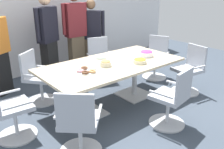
{
  "coord_description": "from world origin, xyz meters",
  "views": [
    {
      "loc": [
        -2.49,
        -2.98,
        2.03
      ],
      "look_at": [
        0.0,
        0.0,
        0.55
      ],
      "focal_mm": 39.25,
      "sensor_mm": 36.0,
      "label": 1
    }
  ],
  "objects_px": {
    "office_chair_2": "(100,62)",
    "office_chair_6": "(172,101)",
    "person_standing_3": "(92,35)",
    "snack_bowl_cookies": "(106,63)",
    "office_chair_4": "(10,112)",
    "office_chair_5": "(79,126)",
    "conference_table": "(112,70)",
    "snack_bowl_candy_mix": "(146,53)",
    "office_chair_0": "(189,72)",
    "plate_stack": "(100,57)",
    "office_chair_3": "(38,80)",
    "person_standing_1": "(48,37)",
    "office_chair_1": "(156,59)",
    "snack_bowl_chips_orange": "(140,61)",
    "person_standing_2": "(76,32)",
    "donut_platter": "(87,71)"
  },
  "relations": [
    {
      "from": "office_chair_2",
      "to": "person_standing_3",
      "type": "relative_size",
      "value": 0.55
    },
    {
      "from": "donut_platter",
      "to": "office_chair_4",
      "type": "bearing_deg",
      "value": 171.38
    },
    {
      "from": "office_chair_5",
      "to": "person_standing_2",
      "type": "height_order",
      "value": "person_standing_2"
    },
    {
      "from": "office_chair_4",
      "to": "snack_bowl_candy_mix",
      "type": "bearing_deg",
      "value": 88.49
    },
    {
      "from": "office_chair_1",
      "to": "office_chair_5",
      "type": "distance_m",
      "value": 3.02
    },
    {
      "from": "office_chair_4",
      "to": "office_chair_2",
      "type": "bearing_deg",
      "value": 115.86
    },
    {
      "from": "office_chair_2",
      "to": "snack_bowl_candy_mix",
      "type": "bearing_deg",
      "value": 120.79
    },
    {
      "from": "person_standing_3",
      "to": "plate_stack",
      "type": "xyz_separation_m",
      "value": [
        -0.71,
        -1.27,
        -0.09
      ]
    },
    {
      "from": "office_chair_1",
      "to": "office_chair_2",
      "type": "relative_size",
      "value": 1.0
    },
    {
      "from": "office_chair_4",
      "to": "snack_bowl_chips_orange",
      "type": "relative_size",
      "value": 4.03
    },
    {
      "from": "office_chair_6",
      "to": "person_standing_1",
      "type": "relative_size",
      "value": 0.5
    },
    {
      "from": "person_standing_3",
      "to": "snack_bowl_cookies",
      "type": "distance_m",
      "value": 1.91
    },
    {
      "from": "person_standing_2",
      "to": "person_standing_3",
      "type": "bearing_deg",
      "value": 179.37
    },
    {
      "from": "person_standing_2",
      "to": "person_standing_3",
      "type": "height_order",
      "value": "person_standing_2"
    },
    {
      "from": "office_chair_5",
      "to": "conference_table",
      "type": "bearing_deg",
      "value": 77.47
    },
    {
      "from": "snack_bowl_cookies",
      "to": "conference_table",
      "type": "bearing_deg",
      "value": 15.47
    },
    {
      "from": "office_chair_2",
      "to": "person_standing_2",
      "type": "bearing_deg",
      "value": -50.51
    },
    {
      "from": "office_chair_6",
      "to": "conference_table",
      "type": "bearing_deg",
      "value": 92.39
    },
    {
      "from": "office_chair_6",
      "to": "snack_bowl_candy_mix",
      "type": "relative_size",
      "value": 3.65
    },
    {
      "from": "office_chair_0",
      "to": "office_chair_4",
      "type": "distance_m",
      "value": 3.23
    },
    {
      "from": "office_chair_6",
      "to": "snack_bowl_cookies",
      "type": "xyz_separation_m",
      "value": [
        -0.39,
        1.05,
        0.39
      ]
    },
    {
      "from": "office_chair_4",
      "to": "snack_bowl_cookies",
      "type": "bearing_deg",
      "value": 87.32
    },
    {
      "from": "person_standing_1",
      "to": "office_chair_6",
      "type": "bearing_deg",
      "value": 77.58
    },
    {
      "from": "person_standing_3",
      "to": "snack_bowl_candy_mix",
      "type": "relative_size",
      "value": 6.68
    },
    {
      "from": "office_chair_6",
      "to": "snack_bowl_chips_orange",
      "type": "bearing_deg",
      "value": 70.89
    },
    {
      "from": "office_chair_1",
      "to": "plate_stack",
      "type": "distance_m",
      "value": 1.61
    },
    {
      "from": "snack_bowl_chips_orange",
      "to": "office_chair_4",
      "type": "bearing_deg",
      "value": 169.18
    },
    {
      "from": "office_chair_3",
      "to": "office_chair_0",
      "type": "bearing_deg",
      "value": 110.95
    },
    {
      "from": "office_chair_0",
      "to": "snack_bowl_candy_mix",
      "type": "distance_m",
      "value": 0.95
    },
    {
      "from": "office_chair_2",
      "to": "office_chair_3",
      "type": "xyz_separation_m",
      "value": [
        -1.47,
        -0.13,
        0.0
      ]
    },
    {
      "from": "conference_table",
      "to": "donut_platter",
      "type": "xyz_separation_m",
      "value": [
        -0.55,
        -0.07,
        0.14
      ]
    },
    {
      "from": "person_standing_2",
      "to": "donut_platter",
      "type": "distance_m",
      "value": 1.94
    },
    {
      "from": "office_chair_5",
      "to": "office_chair_6",
      "type": "relative_size",
      "value": 1.0
    },
    {
      "from": "office_chair_6",
      "to": "person_standing_3",
      "type": "distance_m",
      "value": 2.81
    },
    {
      "from": "conference_table",
      "to": "snack_bowl_cookies",
      "type": "bearing_deg",
      "value": -164.53
    },
    {
      "from": "office_chair_2",
      "to": "office_chair_6",
      "type": "bearing_deg",
      "value": 102.06
    },
    {
      "from": "person_standing_2",
      "to": "office_chair_1",
      "type": "bearing_deg",
      "value": 137.15
    },
    {
      "from": "office_chair_0",
      "to": "plate_stack",
      "type": "relative_size",
      "value": 4.65
    },
    {
      "from": "office_chair_4",
      "to": "snack_bowl_chips_orange",
      "type": "height_order",
      "value": "office_chair_4"
    },
    {
      "from": "office_chair_4",
      "to": "plate_stack",
      "type": "relative_size",
      "value": 4.65
    },
    {
      "from": "snack_bowl_cookies",
      "to": "person_standing_2",
      "type": "bearing_deg",
      "value": 73.45
    },
    {
      "from": "office_chair_2",
      "to": "person_standing_1",
      "type": "relative_size",
      "value": 0.5
    },
    {
      "from": "office_chair_6",
      "to": "office_chair_4",
      "type": "bearing_deg",
      "value": 138.99
    },
    {
      "from": "office_chair_1",
      "to": "office_chair_3",
      "type": "relative_size",
      "value": 1.0
    },
    {
      "from": "office_chair_1",
      "to": "snack_bowl_candy_mix",
      "type": "xyz_separation_m",
      "value": [
        -0.85,
        -0.47,
        0.4
      ]
    },
    {
      "from": "office_chair_5",
      "to": "office_chair_0",
      "type": "bearing_deg",
      "value": 48.83
    },
    {
      "from": "donut_platter",
      "to": "snack_bowl_candy_mix",
      "type": "bearing_deg",
      "value": -0.73
    },
    {
      "from": "office_chair_0",
      "to": "person_standing_3",
      "type": "relative_size",
      "value": 0.55
    },
    {
      "from": "office_chair_1",
      "to": "snack_bowl_chips_orange",
      "type": "bearing_deg",
      "value": 94.13
    },
    {
      "from": "snack_bowl_chips_orange",
      "to": "snack_bowl_cookies",
      "type": "height_order",
      "value": "snack_bowl_cookies"
    }
  ]
}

